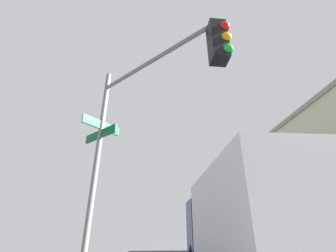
{
  "coord_description": "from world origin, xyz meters",
  "views": [
    {
      "loc": [
        -2.64,
        -6.13,
        1.46
      ],
      "look_at": [
        -6.54,
        -5.71,
        3.34
      ],
      "focal_mm": 24.21,
      "sensor_mm": 36.0,
      "label": 1
    }
  ],
  "objects": [
    {
      "name": "traffic_signal_near",
      "position": [
        -6.47,
        -6.13,
        3.67
      ],
      "size": [
        2.77,
        2.74,
        5.19
      ],
      "color": "slate",
      "rests_on": "ground_plane"
    },
    {
      "name": "box_truck_second",
      "position": [
        -11.46,
        -2.61,
        1.97
      ],
      "size": [
        9.08,
        2.79,
        3.59
      ],
      "color": "navy",
      "rests_on": "ground_plane"
    }
  ]
}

